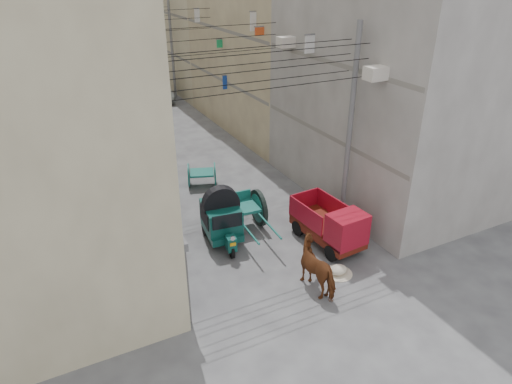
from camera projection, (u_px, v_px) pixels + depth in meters
ground at (364, 353)px, 12.68m from camera, size 140.00×140.00×0.00m
building_row_right at (197, 4)px, 40.17m from camera, size 8.00×62.00×14.00m
shutters_left at (130, 187)px, 18.69m from camera, size 0.18×14.40×2.88m
signboards at (147, 75)px, 28.38m from camera, size 8.22×40.52×5.67m
ac_units at (332, 31)px, 16.90m from camera, size 0.70×6.55×3.35m
utility_poles at (169, 82)px, 24.42m from camera, size 7.40×22.20×8.00m
overhead_cables at (181, 34)px, 21.10m from camera, size 7.40×22.52×1.12m
auto_rickshaw at (221, 217)px, 17.39m from camera, size 1.63×2.55×1.75m
tonga_cart at (243, 211)px, 18.31m from camera, size 1.67×3.45×1.53m
mini_truck at (333, 228)px, 17.03m from camera, size 1.62×3.20×1.75m
second_cart at (202, 174)px, 21.91m from camera, size 1.63×1.54×1.16m
feed_sack at (338, 270)px, 15.85m from camera, size 0.63×0.50×0.31m
horse at (320, 267)px, 14.89m from camera, size 1.11×2.04×1.65m
distant_car_white at (107, 114)px, 30.46m from camera, size 2.76×4.14×1.31m
distant_car_grey at (162, 93)px, 35.49m from camera, size 1.57×3.78×1.22m
distant_car_green at (98, 60)px, 47.30m from camera, size 2.77×4.52×1.22m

